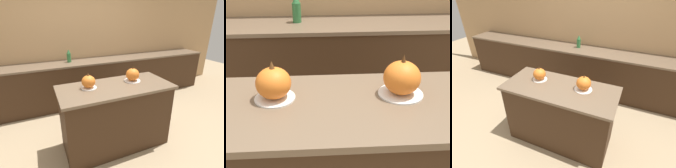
# 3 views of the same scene
# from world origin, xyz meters

# --- Properties ---
(ground_plane) EXTENTS (12.00, 12.00, 0.00)m
(ground_plane) POSITION_xyz_m (0.00, 0.00, 0.00)
(ground_plane) COLOR tan
(wall_back) EXTENTS (8.00, 0.06, 2.50)m
(wall_back) POSITION_xyz_m (0.00, 1.86, 1.25)
(wall_back) COLOR tan
(wall_back) RESTS_ON ground_plane
(kitchen_island) EXTENTS (1.54, 0.69, 0.94)m
(kitchen_island) POSITION_xyz_m (0.00, 0.00, 0.47)
(kitchen_island) COLOR #382314
(kitchen_island) RESTS_ON ground_plane
(back_counter) EXTENTS (6.00, 0.60, 0.93)m
(back_counter) POSITION_xyz_m (0.00, 1.53, 0.47)
(back_counter) COLOR #382314
(back_counter) RESTS_ON ground_plane
(pumpkin_cake_left) EXTENTS (0.21, 0.21, 0.21)m
(pumpkin_cake_left) POSITION_xyz_m (-0.35, 0.08, 1.03)
(pumpkin_cake_left) COLOR white
(pumpkin_cake_left) RESTS_ON kitchen_island
(pumpkin_cake_right) EXTENTS (0.23, 0.23, 0.22)m
(pumpkin_cake_right) POSITION_xyz_m (0.30, 0.08, 1.03)
(pumpkin_cake_right) COLOR white
(pumpkin_cake_right) RESTS_ON kitchen_island
(bottle_tall) EXTENTS (0.08, 0.08, 0.26)m
(bottle_tall) POSITION_xyz_m (-0.31, 1.58, 1.06)
(bottle_tall) COLOR #2D6B38
(bottle_tall) RESTS_ON back_counter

